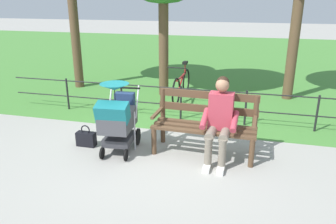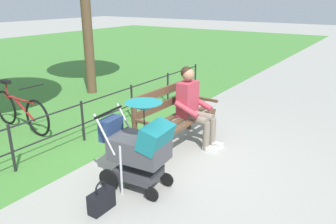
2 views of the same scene
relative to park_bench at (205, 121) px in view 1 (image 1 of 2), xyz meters
name	(u,v)px [view 1 (image 1 of 2)]	position (x,y,z in m)	size (l,w,h in m)	color
ground_plane	(161,149)	(0.69, 0.12, -0.53)	(60.00, 60.00, 0.00)	#9E9B93
grass_lawn	(220,58)	(0.69, -8.68, -0.52)	(40.00, 16.00, 0.01)	#478438
park_bench	(205,121)	(0.00, 0.00, 0.00)	(1.62, 0.65, 0.96)	brown
person_on_bench	(220,118)	(-0.24, 0.22, 0.15)	(0.54, 0.74, 1.28)	slate
stroller	(118,117)	(1.32, 0.36, 0.07)	(0.58, 0.93, 1.15)	black
handbag	(86,139)	(1.95, 0.29, -0.40)	(0.32, 0.14, 0.37)	black
park_fence	(194,101)	(0.42, -1.35, -0.11)	(7.68, 0.04, 0.70)	black
bicycle	(182,85)	(0.97, -2.67, -0.16)	(0.44, 1.66, 0.89)	black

